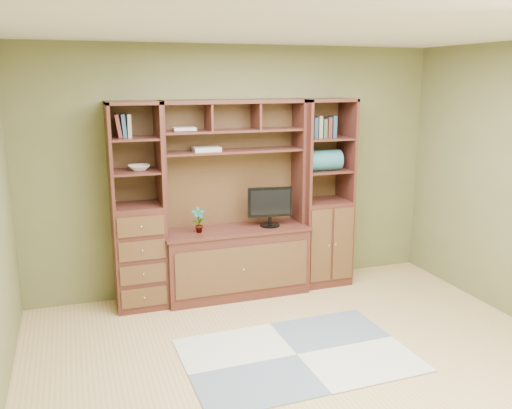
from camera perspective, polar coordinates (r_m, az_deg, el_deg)
name	(u,v)px	position (r m, az deg, el deg)	size (l,w,h in m)	color
room	(318,212)	(3.99, 6.55, -0.83)	(4.60, 4.10, 2.64)	tan
center_hutch	(236,201)	(5.60, -2.14, 0.40)	(1.54, 0.53, 2.05)	#492119
left_tower	(137,207)	(5.44, -12.40, -0.27)	(0.50, 0.45, 2.05)	#492119
right_tower	(324,193)	(6.00, 7.16, 1.18)	(0.55, 0.45, 2.05)	#492119
rug	(297,355)	(4.70, 4.33, -15.52)	(1.86, 1.24, 0.01)	#A5AAAA
monitor	(270,200)	(5.68, 1.48, 0.53)	(0.47, 0.21, 0.58)	black
orchid	(199,220)	(5.50, -6.07, -1.65)	(0.14, 0.09, 0.26)	#B24A3C
magazines	(206,149)	(5.52, -5.25, 5.84)	(0.27, 0.20, 0.04)	#BCB3A0
bowl	(139,168)	(5.37, -12.22, 3.81)	(0.21, 0.21, 0.05)	silver
blanket_teal	(323,160)	(5.87, 7.10, 4.63)	(0.38, 0.22, 0.22)	#2A686F
blanket_red	(326,159)	(6.03, 7.33, 4.73)	(0.35, 0.19, 0.19)	brown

